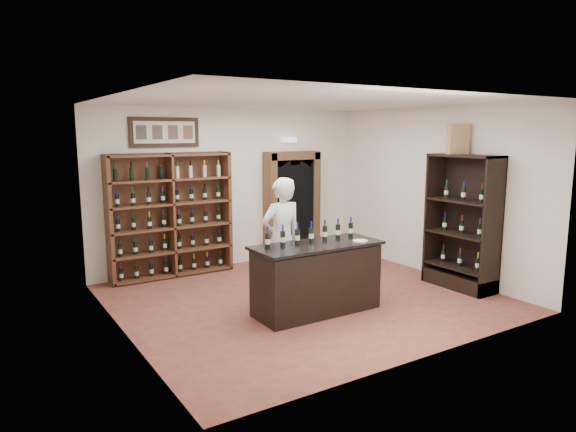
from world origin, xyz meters
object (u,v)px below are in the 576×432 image
object	(u,v)px
side_cabinet	(462,243)
counter_bottle_0	(268,240)
wine_crate	(458,139)
shopkeeper	(282,239)
wine_shelf	(170,215)
tasting_counter	(317,278)

from	to	relation	value
side_cabinet	counter_bottle_0	bearing A→B (deg)	172.71
wine_crate	shopkeeper	bearing A→B (deg)	-176.72
wine_shelf	shopkeeper	distance (m)	2.39
counter_bottle_0	wine_crate	xyz separation A→B (m)	(3.44, -0.24, 1.34)
wine_shelf	shopkeeper	bearing A→B (deg)	-65.62
counter_bottle_0	shopkeeper	distance (m)	0.88
counter_bottle_0	shopkeeper	size ratio (longest dim) A/B	0.16
wine_shelf	counter_bottle_0	distance (m)	2.82
side_cabinet	wine_crate	xyz separation A→B (m)	(-0.00, 0.20, 1.69)
tasting_counter	wine_crate	distance (m)	3.35
side_cabinet	shopkeeper	size ratio (longest dim) A/B	1.17
wine_shelf	tasting_counter	distance (m)	3.19
wine_shelf	side_cabinet	world-z (taller)	same
shopkeeper	wine_crate	distance (m)	3.33
counter_bottle_0	shopkeeper	world-z (taller)	shopkeeper
counter_bottle_0	side_cabinet	bearing A→B (deg)	-7.29
shopkeeper	wine_shelf	bearing A→B (deg)	-67.16
wine_shelf	tasting_counter	bearing A→B (deg)	-69.44
tasting_counter	wine_crate	xyz separation A→B (m)	(2.72, -0.10, 1.95)
tasting_counter	counter_bottle_0	bearing A→B (deg)	168.95
wine_shelf	side_cabinet	distance (m)	5.02
wine_shelf	wine_crate	bearing A→B (deg)	-38.47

